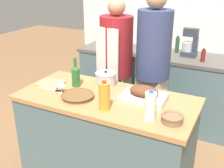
% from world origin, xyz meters
% --- Properties ---
extents(kitchen_island, '(1.54, 0.73, 0.88)m').
position_xyz_m(kitchen_island, '(0.00, 0.00, 0.44)').
color(kitchen_island, '#4C666B').
rests_on(kitchen_island, ground_plane).
extents(back_counter, '(2.02, 0.60, 0.92)m').
position_xyz_m(back_counter, '(0.00, 1.37, 0.46)').
color(back_counter, '#4C666B').
rests_on(back_counter, ground_plane).
extents(back_wall, '(2.52, 0.10, 2.55)m').
position_xyz_m(back_wall, '(0.00, 1.72, 1.27)').
color(back_wall, silver).
rests_on(back_wall, ground_plane).
extents(roasting_pan, '(0.39, 0.28, 0.13)m').
position_xyz_m(roasting_pan, '(0.31, 0.09, 0.93)').
color(roasting_pan, '#BCBCC1').
rests_on(roasting_pan, kitchen_island).
extents(wicker_basket, '(0.28, 0.28, 0.04)m').
position_xyz_m(wicker_basket, '(-0.21, -0.13, 0.90)').
color(wicker_basket, brown).
rests_on(wicker_basket, kitchen_island).
extents(cutting_board, '(0.26, 0.21, 0.02)m').
position_xyz_m(cutting_board, '(-0.61, 0.01, 0.89)').
color(cutting_board, tan).
rests_on(cutting_board, kitchen_island).
extents(stock_pot, '(0.19, 0.19, 0.15)m').
position_xyz_m(stock_pot, '(-0.13, 0.23, 0.94)').
color(stock_pot, '#B7B7BC').
rests_on(stock_pot, kitchen_island).
extents(mixing_bowl, '(0.16, 0.16, 0.07)m').
position_xyz_m(mixing_bowl, '(0.62, -0.17, 0.91)').
color(mixing_bowl, '#846647').
rests_on(mixing_bowl, kitchen_island).
extents(juice_jug, '(0.09, 0.09, 0.24)m').
position_xyz_m(juice_jug, '(0.09, -0.20, 0.99)').
color(juice_jug, orange).
rests_on(juice_jug, kitchen_island).
extents(milk_jug, '(0.08, 0.08, 0.23)m').
position_xyz_m(milk_jug, '(0.47, -0.21, 0.99)').
color(milk_jug, white).
rests_on(milk_jug, kitchen_island).
extents(wine_bottle_green, '(0.08, 0.08, 0.27)m').
position_xyz_m(wine_bottle_green, '(-0.37, 0.09, 0.98)').
color(wine_bottle_green, '#28662D').
rests_on(wine_bottle_green, kitchen_island).
extents(wine_glass_left, '(0.08, 0.08, 0.13)m').
position_xyz_m(wine_glass_left, '(-0.40, -0.10, 0.97)').
color(wine_glass_left, silver).
rests_on(wine_glass_left, kitchen_island).
extents(knife_chef, '(0.29, 0.03, 0.01)m').
position_xyz_m(knife_chef, '(-0.49, -0.09, 0.88)').
color(knife_chef, '#B7B7BC').
rests_on(knife_chef, kitchen_island).
extents(stand_mixer, '(0.18, 0.14, 0.34)m').
position_xyz_m(stand_mixer, '(0.39, 1.40, 1.06)').
color(stand_mixer, '#333842').
rests_on(stand_mixer, back_counter).
extents(condiment_bottle_tall, '(0.05, 0.05, 0.21)m').
position_xyz_m(condiment_bottle_tall, '(0.21, 1.49, 1.02)').
color(condiment_bottle_tall, '#234C28').
rests_on(condiment_bottle_tall, back_counter).
extents(condiment_bottle_short, '(0.05, 0.05, 0.15)m').
position_xyz_m(condiment_bottle_short, '(0.57, 1.25, 0.99)').
color(condiment_bottle_short, maroon).
rests_on(condiment_bottle_short, back_counter).
extents(person_cook_aproned, '(0.36, 0.38, 1.63)m').
position_xyz_m(person_cook_aproned, '(-0.28, 0.76, 0.90)').
color(person_cook_aproned, beige).
rests_on(person_cook_aproned, ground_plane).
extents(person_cook_guest, '(0.35, 0.35, 1.73)m').
position_xyz_m(person_cook_guest, '(0.16, 0.74, 0.96)').
color(person_cook_guest, beige).
rests_on(person_cook_guest, ground_plane).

